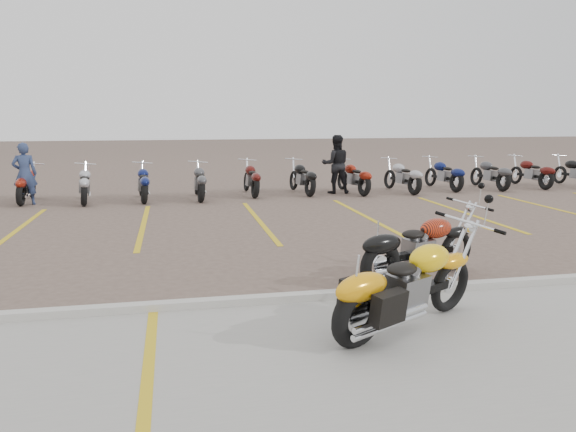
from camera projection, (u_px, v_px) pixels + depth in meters
The scene contains 10 objects.
ground at pixel (294, 263), 9.63m from camera, with size 100.00×100.00×0.00m, color #6C584D.
concrete_apron at pixel (396, 384), 5.29m from camera, with size 60.00×5.00×0.01m, color #9E9B93.
curb at pixel (325, 296), 7.69m from camera, with size 60.00×0.18×0.12m, color #ADAAA3.
parking_stripes at pixel (259, 221), 13.48m from camera, with size 38.00×5.50×0.01m, color gold, non-canonical shape.
apron_stripe at pixel (145, 408), 4.83m from camera, with size 0.12×5.00×0.00m, color gold.
yellow_cruiser at pixel (402, 289), 6.55m from camera, with size 2.21×1.29×1.00m.
flame_cruiser at pixel (416, 250), 8.58m from camera, with size 2.18×0.91×0.94m.
person_a at pixel (25, 174), 15.73m from camera, with size 0.64×0.42×1.75m, color navy.
person_b at pixel (336, 164), 18.07m from camera, with size 0.91×0.71×1.88m, color black.
bg_bike_row at pixel (302, 177), 17.83m from camera, with size 20.57×2.04×1.10m.
Camera 1 is at (-1.99, -9.12, 2.50)m, focal length 35.00 mm.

